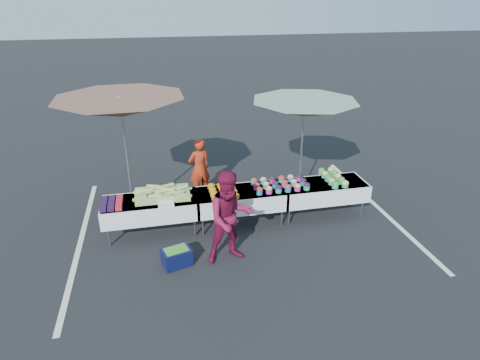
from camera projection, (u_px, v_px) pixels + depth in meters
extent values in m
plane|color=black|center=(240.00, 223.00, 8.47)|extent=(80.00, 80.00, 0.00)
cube|color=silver|center=(81.00, 241.00, 7.85)|extent=(0.10, 5.00, 0.00)
cube|color=silver|center=(378.00, 207.00, 9.08)|extent=(0.10, 5.00, 0.00)
cube|color=white|center=(150.00, 201.00, 7.81)|extent=(1.80, 0.75, 0.04)
cube|color=white|center=(151.00, 208.00, 7.88)|extent=(1.86, 0.81, 0.36)
cylinder|color=slate|center=(109.00, 237.00, 7.62)|extent=(0.04, 0.04, 0.39)
cylinder|color=slate|center=(111.00, 221.00, 8.14)|extent=(0.04, 0.04, 0.39)
cylinder|color=slate|center=(195.00, 227.00, 7.94)|extent=(0.04, 0.04, 0.39)
cylinder|color=slate|center=(192.00, 213.00, 8.46)|extent=(0.04, 0.04, 0.39)
cube|color=white|center=(240.00, 192.00, 8.16)|extent=(1.80, 0.75, 0.04)
cube|color=white|center=(240.00, 199.00, 8.23)|extent=(1.86, 0.81, 0.36)
cylinder|color=slate|center=(203.00, 226.00, 7.97)|extent=(0.04, 0.04, 0.39)
cylinder|color=slate|center=(199.00, 212.00, 8.49)|extent=(0.04, 0.04, 0.39)
cylinder|color=slate|center=(282.00, 218.00, 8.28)|extent=(0.04, 0.04, 0.39)
cylinder|color=slate|center=(274.00, 204.00, 8.81)|extent=(0.04, 0.04, 0.39)
cube|color=white|center=(323.00, 184.00, 8.51)|extent=(1.80, 0.75, 0.04)
cube|color=white|center=(322.00, 191.00, 8.57)|extent=(1.86, 0.81, 0.36)
cylinder|color=slate|center=(289.00, 217.00, 8.31)|extent=(0.04, 0.04, 0.39)
cylinder|color=slate|center=(281.00, 203.00, 8.84)|extent=(0.04, 0.04, 0.39)
cylinder|color=slate|center=(362.00, 209.00, 8.63)|extent=(0.04, 0.04, 0.39)
cylinder|color=slate|center=(349.00, 196.00, 9.15)|extent=(0.04, 0.04, 0.39)
cube|color=black|center=(103.00, 209.00, 7.39)|extent=(0.12, 0.12, 0.08)
cube|color=black|center=(104.00, 206.00, 7.51)|extent=(0.12, 0.12, 0.08)
cube|color=black|center=(104.00, 202.00, 7.63)|extent=(0.12, 0.12, 0.08)
cube|color=black|center=(105.00, 199.00, 7.76)|extent=(0.12, 0.12, 0.08)
cube|color=black|center=(111.00, 209.00, 7.41)|extent=(0.12, 0.12, 0.08)
cube|color=black|center=(111.00, 205.00, 7.54)|extent=(0.12, 0.12, 0.08)
cube|color=black|center=(112.00, 202.00, 7.66)|extent=(0.12, 0.12, 0.08)
cube|color=black|center=(112.00, 198.00, 7.79)|extent=(0.12, 0.12, 0.08)
cube|color=#9D2110|center=(119.00, 208.00, 7.44)|extent=(0.12, 0.12, 0.08)
cube|color=#9D2110|center=(119.00, 204.00, 7.56)|extent=(0.12, 0.12, 0.08)
cube|color=#9D2110|center=(119.00, 201.00, 7.69)|extent=(0.12, 0.12, 0.08)
cube|color=#9D2110|center=(120.00, 197.00, 7.81)|extent=(0.12, 0.12, 0.08)
cube|color=#8FAA57|center=(162.00, 194.00, 7.87)|extent=(1.05, 0.55, 0.14)
cylinder|color=#8FAA57|center=(177.00, 188.00, 8.05)|extent=(0.27, 0.09, 0.10)
cylinder|color=#8FAA57|center=(142.00, 190.00, 7.79)|extent=(0.27, 0.14, 0.07)
cylinder|color=#8FAA57|center=(168.00, 189.00, 7.73)|extent=(0.27, 0.14, 0.09)
cylinder|color=#8FAA57|center=(140.00, 193.00, 7.80)|extent=(0.27, 0.15, 0.10)
cylinder|color=#8FAA57|center=(153.00, 192.00, 7.74)|extent=(0.27, 0.15, 0.08)
cylinder|color=#8FAA57|center=(160.00, 188.00, 7.84)|extent=(0.27, 0.10, 0.10)
cylinder|color=#8FAA57|center=(160.00, 191.00, 7.74)|extent=(0.27, 0.07, 0.08)
cylinder|color=#8FAA57|center=(156.00, 196.00, 7.65)|extent=(0.27, 0.14, 0.09)
cylinder|color=#8FAA57|center=(153.00, 186.00, 7.97)|extent=(0.27, 0.12, 0.08)
cylinder|color=#8FAA57|center=(185.00, 188.00, 8.02)|extent=(0.27, 0.16, 0.08)
cylinder|color=#8FAA57|center=(146.00, 192.00, 7.73)|extent=(0.27, 0.11, 0.07)
cylinder|color=#8FAA57|center=(158.00, 199.00, 7.63)|extent=(0.27, 0.10, 0.07)
cylinder|color=#8FAA57|center=(167.00, 186.00, 7.97)|extent=(0.27, 0.12, 0.08)
cylinder|color=#8FAA57|center=(139.00, 198.00, 7.55)|extent=(0.27, 0.15, 0.08)
cylinder|color=#8FAA57|center=(144.00, 190.00, 7.78)|extent=(0.27, 0.10, 0.08)
cylinder|color=#8FAA57|center=(173.00, 191.00, 7.83)|extent=(0.27, 0.16, 0.10)
cylinder|color=#8FAA57|center=(147.00, 191.00, 7.69)|extent=(0.27, 0.12, 0.09)
cylinder|color=#8FAA57|center=(177.00, 192.00, 7.66)|extent=(0.27, 0.09, 0.07)
cylinder|color=#8FAA57|center=(180.00, 194.00, 7.73)|extent=(0.27, 0.10, 0.09)
cylinder|color=#8FAA57|center=(175.00, 194.00, 7.78)|extent=(0.27, 0.12, 0.09)
cylinder|color=#8FAA57|center=(167.00, 187.00, 8.07)|extent=(0.27, 0.10, 0.08)
cylinder|color=#8FAA57|center=(181.00, 188.00, 7.88)|extent=(0.27, 0.14, 0.10)
cylinder|color=#8FAA57|center=(178.00, 187.00, 8.09)|extent=(0.27, 0.12, 0.07)
cylinder|color=#8FAA57|center=(174.00, 188.00, 8.06)|extent=(0.27, 0.07, 0.10)
cylinder|color=#8FAA57|center=(185.00, 196.00, 7.73)|extent=(0.27, 0.09, 0.10)
cylinder|color=#8FAA57|center=(145.00, 193.00, 7.60)|extent=(0.27, 0.17, 0.08)
cube|color=white|center=(166.00, 204.00, 7.59)|extent=(0.30, 0.25, 0.05)
cylinder|color=gold|center=(215.00, 199.00, 7.79)|extent=(0.15, 0.15, 0.05)
ellipsoid|color=#C3610B|center=(215.00, 197.00, 7.77)|extent=(0.15, 0.15, 0.08)
cylinder|color=gold|center=(214.00, 195.00, 7.95)|extent=(0.15, 0.15, 0.05)
ellipsoid|color=#C3610B|center=(214.00, 193.00, 7.93)|extent=(0.15, 0.15, 0.08)
cylinder|color=gold|center=(213.00, 191.00, 8.11)|extent=(0.15, 0.15, 0.05)
ellipsoid|color=#C3610B|center=(213.00, 189.00, 8.09)|extent=(0.15, 0.15, 0.08)
cylinder|color=gold|center=(211.00, 187.00, 8.27)|extent=(0.15, 0.15, 0.05)
ellipsoid|color=#C3610B|center=(211.00, 185.00, 8.25)|extent=(0.15, 0.15, 0.08)
cylinder|color=gold|center=(226.00, 198.00, 7.83)|extent=(0.15, 0.15, 0.05)
ellipsoid|color=#C3610B|center=(226.00, 196.00, 7.81)|extent=(0.15, 0.15, 0.08)
cylinder|color=gold|center=(224.00, 194.00, 7.99)|extent=(0.15, 0.15, 0.05)
ellipsoid|color=#C3610B|center=(224.00, 192.00, 7.97)|extent=(0.15, 0.15, 0.08)
cylinder|color=gold|center=(222.00, 190.00, 8.14)|extent=(0.15, 0.15, 0.05)
ellipsoid|color=#C3610B|center=(222.00, 188.00, 8.13)|extent=(0.15, 0.15, 0.08)
cylinder|color=gold|center=(221.00, 186.00, 8.30)|extent=(0.15, 0.15, 0.05)
ellipsoid|color=#C3610B|center=(221.00, 184.00, 8.29)|extent=(0.15, 0.15, 0.08)
cylinder|color=gold|center=(236.00, 197.00, 7.86)|extent=(0.15, 0.15, 0.05)
ellipsoid|color=#C3610B|center=(236.00, 195.00, 7.85)|extent=(0.15, 0.15, 0.08)
cylinder|color=gold|center=(234.00, 193.00, 8.02)|extent=(0.15, 0.15, 0.05)
ellipsoid|color=#C3610B|center=(234.00, 191.00, 8.01)|extent=(0.15, 0.15, 0.08)
cylinder|color=gold|center=(232.00, 189.00, 8.18)|extent=(0.15, 0.15, 0.05)
ellipsoid|color=#C3610B|center=(232.00, 187.00, 8.17)|extent=(0.15, 0.15, 0.08)
cylinder|color=gold|center=(230.00, 185.00, 8.34)|extent=(0.15, 0.15, 0.05)
ellipsoid|color=#C3610B|center=(230.00, 184.00, 8.33)|extent=(0.15, 0.15, 0.08)
cylinder|color=#2362A6|center=(259.00, 192.00, 8.00)|extent=(0.13, 0.13, 0.10)
ellipsoid|color=maroon|center=(259.00, 189.00, 7.98)|extent=(0.14, 0.14, 0.10)
cylinder|color=#C72A8E|center=(257.00, 187.00, 8.20)|extent=(0.13, 0.13, 0.10)
ellipsoid|color=maroon|center=(257.00, 185.00, 8.17)|extent=(0.14, 0.14, 0.10)
cylinder|color=#279C61|center=(254.00, 183.00, 8.39)|extent=(0.13, 0.13, 0.10)
ellipsoid|color=maroon|center=(254.00, 180.00, 8.37)|extent=(0.14, 0.14, 0.10)
cylinder|color=#C72A8E|center=(269.00, 191.00, 8.04)|extent=(0.13, 0.13, 0.10)
ellipsoid|color=#AE8054|center=(269.00, 188.00, 8.02)|extent=(0.14, 0.14, 0.10)
cylinder|color=#279C61|center=(266.00, 186.00, 8.24)|extent=(0.13, 0.13, 0.10)
ellipsoid|color=#AE8054|center=(266.00, 184.00, 8.21)|extent=(0.14, 0.14, 0.10)
cylinder|color=#2362A6|center=(263.00, 182.00, 8.43)|extent=(0.13, 0.13, 0.10)
ellipsoid|color=#AE8054|center=(263.00, 179.00, 8.41)|extent=(0.14, 0.14, 0.10)
cylinder|color=#279C61|center=(279.00, 190.00, 8.08)|extent=(0.13, 0.13, 0.10)
ellipsoid|color=black|center=(279.00, 187.00, 8.05)|extent=(0.14, 0.14, 0.10)
cylinder|color=#2362A6|center=(275.00, 185.00, 8.27)|extent=(0.13, 0.13, 0.10)
ellipsoid|color=black|center=(276.00, 183.00, 8.25)|extent=(0.14, 0.14, 0.10)
cylinder|color=#C72A8E|center=(272.00, 181.00, 8.47)|extent=(0.13, 0.13, 0.10)
ellipsoid|color=black|center=(273.00, 178.00, 8.44)|extent=(0.14, 0.14, 0.10)
cylinder|color=#2362A6|center=(288.00, 189.00, 8.12)|extent=(0.13, 0.13, 0.10)
ellipsoid|color=maroon|center=(288.00, 187.00, 8.09)|extent=(0.14, 0.14, 0.10)
cylinder|color=#C72A8E|center=(285.00, 185.00, 8.31)|extent=(0.13, 0.13, 0.10)
ellipsoid|color=maroon|center=(285.00, 182.00, 8.29)|extent=(0.14, 0.14, 0.10)
cylinder|color=#279C61|center=(281.00, 180.00, 8.51)|extent=(0.13, 0.13, 0.10)
ellipsoid|color=maroon|center=(282.00, 178.00, 8.48)|extent=(0.14, 0.14, 0.10)
cylinder|color=#C72A8E|center=(297.00, 188.00, 8.16)|extent=(0.13, 0.13, 0.10)
ellipsoid|color=#AE8054|center=(298.00, 186.00, 8.13)|extent=(0.14, 0.14, 0.10)
cylinder|color=#279C61|center=(294.00, 184.00, 8.35)|extent=(0.13, 0.13, 0.10)
ellipsoid|color=#AE8054|center=(294.00, 181.00, 8.33)|extent=(0.14, 0.14, 0.10)
cylinder|color=#2362A6|center=(290.00, 179.00, 8.55)|extent=(0.13, 0.13, 0.10)
ellipsoid|color=#AE8054|center=(291.00, 177.00, 8.52)|extent=(0.14, 0.14, 0.10)
cylinder|color=#279C61|center=(307.00, 187.00, 8.20)|extent=(0.13, 0.13, 0.10)
ellipsoid|color=black|center=(307.00, 185.00, 8.17)|extent=(0.14, 0.14, 0.10)
cylinder|color=#2362A6|center=(303.00, 183.00, 8.39)|extent=(0.13, 0.13, 0.10)
ellipsoid|color=black|center=(303.00, 180.00, 8.36)|extent=(0.14, 0.14, 0.10)
cylinder|color=#C72A8E|center=(299.00, 179.00, 8.58)|extent=(0.13, 0.13, 0.10)
ellipsoid|color=black|center=(299.00, 176.00, 8.56)|extent=(0.14, 0.14, 0.10)
cylinder|color=#279C61|center=(335.00, 186.00, 8.26)|extent=(0.14, 0.14, 0.08)
ellipsoid|color=#228226|center=(335.00, 184.00, 8.24)|extent=(0.14, 0.14, 0.11)
cylinder|color=#279C61|center=(332.00, 183.00, 8.42)|extent=(0.14, 0.14, 0.08)
ellipsoid|color=tan|center=(332.00, 180.00, 8.40)|extent=(0.14, 0.14, 0.11)
cylinder|color=#279C61|center=(328.00, 179.00, 8.58)|extent=(0.14, 0.14, 0.08)
ellipsoid|color=#228226|center=(328.00, 177.00, 8.56)|extent=(0.14, 0.14, 0.11)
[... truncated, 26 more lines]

